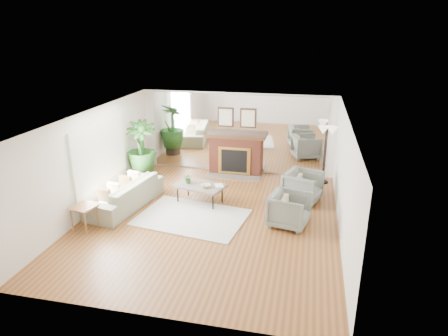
% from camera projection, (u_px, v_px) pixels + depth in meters
% --- Properties ---
extents(ground, '(7.00, 7.00, 0.00)m').
position_uv_depth(ground, '(210.00, 219.00, 9.59)').
color(ground, brown).
rests_on(ground, ground).
extents(wall_left, '(0.02, 7.00, 2.50)m').
position_uv_depth(wall_left, '(91.00, 162.00, 9.78)').
color(wall_left, silver).
rests_on(wall_left, ground).
extents(wall_right, '(0.02, 7.00, 2.50)m').
position_uv_depth(wall_right, '(344.00, 181.00, 8.57)').
color(wall_right, silver).
rests_on(wall_right, ground).
extents(wall_back, '(6.00, 0.02, 2.50)m').
position_uv_depth(wall_back, '(237.00, 133.00, 12.38)').
color(wall_back, silver).
rests_on(wall_back, ground).
extents(mirror_panel, '(5.40, 0.04, 2.40)m').
position_uv_depth(mirror_panel, '(237.00, 133.00, 12.36)').
color(mirror_panel, silver).
rests_on(mirror_panel, wall_back).
extents(window_panel, '(0.04, 2.40, 1.50)m').
position_uv_depth(window_panel, '(100.00, 153.00, 10.10)').
color(window_panel, '#B2E09E').
rests_on(window_panel, wall_left).
extents(fireplace, '(1.85, 0.83, 2.05)m').
position_uv_depth(fireplace, '(235.00, 153.00, 12.37)').
color(fireplace, maroon).
rests_on(fireplace, ground).
extents(area_rug, '(2.76, 2.16, 0.03)m').
position_uv_depth(area_rug, '(192.00, 217.00, 9.66)').
color(area_rug, silver).
rests_on(area_rug, ground).
extents(coffee_table, '(1.39, 1.01, 0.50)m').
position_uv_depth(coffee_table, '(200.00, 186.00, 10.35)').
color(coffee_table, '#65584F').
rests_on(coffee_table, ground).
extents(sofa, '(1.28, 2.49, 0.69)m').
position_uv_depth(sofa, '(125.00, 194.00, 10.18)').
color(sofa, gray).
rests_on(sofa, ground).
extents(armchair_back, '(1.14, 1.12, 0.82)m').
position_uv_depth(armchair_back, '(303.00, 187.00, 10.46)').
color(armchair_back, slate).
rests_on(armchair_back, ground).
extents(armchair_front, '(1.03, 1.01, 0.79)m').
position_uv_depth(armchair_front, '(289.00, 210.00, 9.18)').
color(armchair_front, slate).
rests_on(armchair_front, ground).
extents(side_table, '(0.60, 0.60, 0.57)m').
position_uv_depth(side_table, '(84.00, 210.00, 8.99)').
color(side_table, '#97663C').
rests_on(side_table, ground).
extents(potted_ficus, '(1.13, 1.13, 1.81)m').
position_uv_depth(potted_ficus, '(141.00, 149.00, 11.72)').
color(potted_ficus, black).
rests_on(potted_ficus, ground).
extents(floor_lamp, '(0.56, 0.31, 1.71)m').
position_uv_depth(floor_lamp, '(327.00, 135.00, 11.37)').
color(floor_lamp, black).
rests_on(floor_lamp, ground).
extents(tabletop_plant, '(0.29, 0.27, 0.27)m').
position_uv_depth(tabletop_plant, '(188.00, 178.00, 10.41)').
color(tabletop_plant, '#2E6826').
rests_on(tabletop_plant, coffee_table).
extents(fruit_bowl, '(0.30, 0.30, 0.06)m').
position_uv_depth(fruit_bowl, '(206.00, 186.00, 10.19)').
color(fruit_bowl, '#97663C').
rests_on(fruit_bowl, coffee_table).
extents(book, '(0.30, 0.34, 0.02)m').
position_uv_depth(book, '(215.00, 186.00, 10.24)').
color(book, '#97663C').
rests_on(book, coffee_table).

